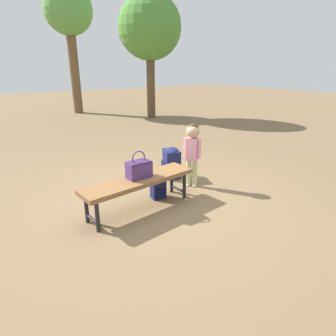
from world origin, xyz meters
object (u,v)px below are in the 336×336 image
(child_standing, at_px, (193,145))
(backpack_large, at_px, (171,162))
(park_bench, at_px, (139,182))
(tree_far, at_px, (150,28))
(tree_mid, at_px, (69,14))
(handbag, at_px, (139,169))
(backpack_small, at_px, (158,187))

(child_standing, bearing_deg, backpack_large, 94.69)
(park_bench, bearing_deg, tree_far, 57.07)
(tree_mid, relative_size, tree_far, 1.12)
(handbag, bearing_deg, park_bench, -123.96)
(backpack_large, relative_size, tree_mid, 0.12)
(park_bench, xyz_separation_m, backpack_large, (1.05, 0.74, -0.11))
(child_standing, bearing_deg, park_bench, -167.94)
(child_standing, bearing_deg, tree_far, 63.85)
(child_standing, relative_size, tree_far, 0.24)
(park_bench, relative_size, backpack_large, 2.91)
(handbag, xyz_separation_m, tree_far, (4.02, 6.21, 2.50))
(backpack_small, xyz_separation_m, tree_far, (3.64, 6.08, 2.90))
(handbag, distance_m, child_standing, 1.10)
(park_bench, relative_size, handbag, 4.44)
(handbag, relative_size, child_standing, 0.36)
(backpack_small, bearing_deg, handbag, -161.05)
(park_bench, relative_size, tree_far, 0.39)
(backpack_small, xyz_separation_m, tree_mid, (1.74, 8.79, 3.51))
(park_bench, distance_m, backpack_large, 1.29)
(handbag, bearing_deg, backpack_small, 18.95)
(backpack_large, xyz_separation_m, tree_far, (2.99, 5.50, 2.79))
(child_standing, xyz_separation_m, backpack_small, (-0.69, -0.07, -0.51))
(backpack_small, bearing_deg, tree_far, 59.08)
(child_standing, xyz_separation_m, tree_mid, (1.05, 8.71, 3.00))
(park_bench, height_order, tree_mid, tree_mid)
(backpack_large, height_order, tree_mid, tree_mid)
(backpack_large, bearing_deg, child_standing, -85.31)
(park_bench, height_order, tree_far, tree_far)
(backpack_small, height_order, tree_mid, tree_mid)
(backpack_small, bearing_deg, backpack_large, 41.74)
(park_bench, xyz_separation_m, backpack_small, (0.40, 0.16, -0.22))
(handbag, bearing_deg, child_standing, 10.79)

